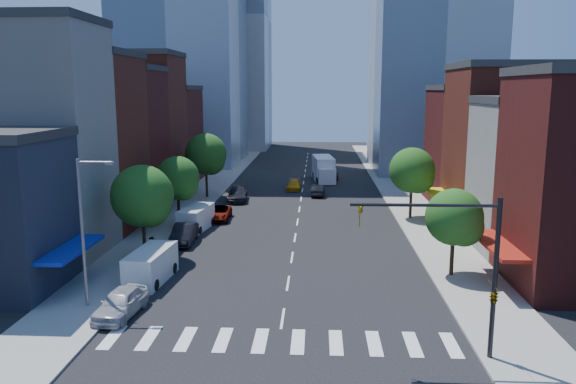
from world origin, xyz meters
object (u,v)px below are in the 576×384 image
object	(u,v)px
parked_car_front	(121,303)
traffic_car_oncoming	(318,190)
parked_car_rear	(238,194)
taxi	(294,185)
parked_car_second	(184,234)
cargo_van_far	(196,218)
box_truck	(324,170)
cargo_van_near	(150,266)
pedestrian_far	(151,249)
pedestrian_near	(148,254)
parked_car_third	(219,213)
traffic_car_far	(331,174)

from	to	relation	value
parked_car_front	traffic_car_oncoming	xyz separation A→B (m)	(11.56, 38.29, -0.10)
parked_car_rear	taxi	distance (m)	10.13
parked_car_second	cargo_van_far	world-z (taller)	cargo_van_far
parked_car_second	box_truck	size ratio (longest dim) A/B	0.57
parked_car_second	taxi	size ratio (longest dim) A/B	1.14
box_truck	cargo_van_near	bearing A→B (deg)	-112.29
traffic_car_oncoming	pedestrian_far	world-z (taller)	pedestrian_far
parked_car_rear	pedestrian_near	distance (m)	25.94
parked_car_front	cargo_van_near	world-z (taller)	cargo_van_near
parked_car_rear	parked_car_third	bearing A→B (deg)	-98.23
cargo_van_near	traffic_car_oncoming	distance (m)	34.34
parked_car_front	traffic_car_oncoming	world-z (taller)	parked_car_front
cargo_van_far	box_truck	size ratio (longest dim) A/B	0.61
parked_car_third	traffic_car_far	world-z (taller)	traffic_car_far
parked_car_third	taxi	world-z (taller)	parked_car_third
parked_car_rear	box_truck	size ratio (longest dim) A/B	0.63
cargo_van_far	taxi	xyz separation A→B (m)	(8.39, 21.77, -0.44)
cargo_van_near	cargo_van_far	world-z (taller)	cargo_van_near
traffic_car_far	taxi	bearing A→B (deg)	59.47
pedestrian_near	parked_car_third	bearing A→B (deg)	-5.25
cargo_van_near	traffic_car_far	xyz separation A→B (m)	(13.51, 45.10, -0.31)
pedestrian_near	pedestrian_far	distance (m)	1.66
parked_car_rear	traffic_car_oncoming	world-z (taller)	parked_car_rear
parked_car_second	traffic_car_far	xyz separation A→B (m)	(13.50, 35.25, -0.02)
traffic_car_oncoming	pedestrian_near	world-z (taller)	pedestrian_near
parked_car_rear	pedestrian_far	world-z (taller)	pedestrian_far
parked_car_rear	cargo_van_near	bearing A→B (deg)	-99.09
cargo_van_far	taxi	world-z (taller)	cargo_van_far
cargo_van_far	taxi	distance (m)	23.33
taxi	pedestrian_far	distance (m)	33.40
parked_car_front	cargo_van_near	size ratio (longest dim) A/B	0.87
traffic_car_far	box_truck	size ratio (longest dim) A/B	0.54
cargo_van_near	parked_car_rear	bearing A→B (deg)	90.84
parked_car_front	cargo_van_near	xyz separation A→B (m)	(-0.01, 5.97, 0.30)
taxi	parked_car_front	bearing A→B (deg)	-99.27
parked_car_second	parked_car_front	bearing A→B (deg)	-92.25
parked_car_front	cargo_van_far	distance (m)	20.56
cargo_van_near	cargo_van_far	size ratio (longest dim) A/B	1.02
parked_car_second	taxi	distance (m)	27.79
cargo_van_near	pedestrian_far	bearing A→B (deg)	110.47
taxi	box_truck	bearing A→B (deg)	64.32
parked_car_front	traffic_car_far	distance (m)	52.83
taxi	pedestrian_near	size ratio (longest dim) A/B	2.28
traffic_car_oncoming	pedestrian_far	distance (m)	30.75
pedestrian_near	pedestrian_far	size ratio (longest dim) A/B	1.04
parked_car_rear	traffic_car_far	bearing A→B (deg)	50.27
cargo_van_near	pedestrian_near	world-z (taller)	cargo_van_near
cargo_van_near	cargo_van_far	xyz separation A→B (m)	(-0.01, 14.59, -0.04)
parked_car_second	taxi	bearing A→B (deg)	70.22
traffic_car_far	box_truck	bearing A→B (deg)	44.03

